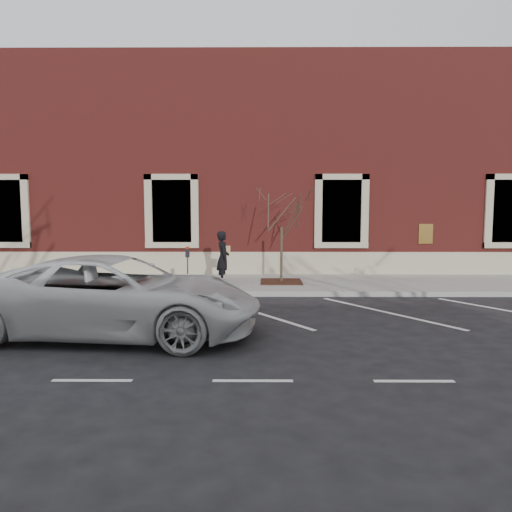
{
  "coord_description": "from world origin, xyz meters",
  "views": [
    {
      "loc": [
        0.09,
        -14.19,
        2.61
      ],
      "look_at": [
        0.0,
        0.6,
        1.1
      ],
      "focal_mm": 35.0,
      "sensor_mm": 36.0,
      "label": 1
    }
  ],
  "objects_px": {
    "man": "(223,258)",
    "parking_meter": "(188,260)",
    "sapling": "(282,211)",
    "white_truck": "(116,296)"
  },
  "relations": [
    {
      "from": "parking_meter",
      "to": "sapling",
      "type": "bearing_deg",
      "value": 19.27
    },
    {
      "from": "man",
      "to": "white_truck",
      "type": "relative_size",
      "value": 0.29
    },
    {
      "from": "man",
      "to": "white_truck",
      "type": "height_order",
      "value": "man"
    },
    {
      "from": "parking_meter",
      "to": "sapling",
      "type": "height_order",
      "value": "sapling"
    },
    {
      "from": "parking_meter",
      "to": "white_truck",
      "type": "distance_m",
      "value": 4.6
    },
    {
      "from": "man",
      "to": "parking_meter",
      "type": "relative_size",
      "value": 1.3
    },
    {
      "from": "parking_meter",
      "to": "white_truck",
      "type": "relative_size",
      "value": 0.22
    },
    {
      "from": "white_truck",
      "to": "parking_meter",
      "type": "bearing_deg",
      "value": -4.08
    },
    {
      "from": "man",
      "to": "parking_meter",
      "type": "bearing_deg",
      "value": 130.62
    },
    {
      "from": "parking_meter",
      "to": "white_truck",
      "type": "height_order",
      "value": "white_truck"
    }
  ]
}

